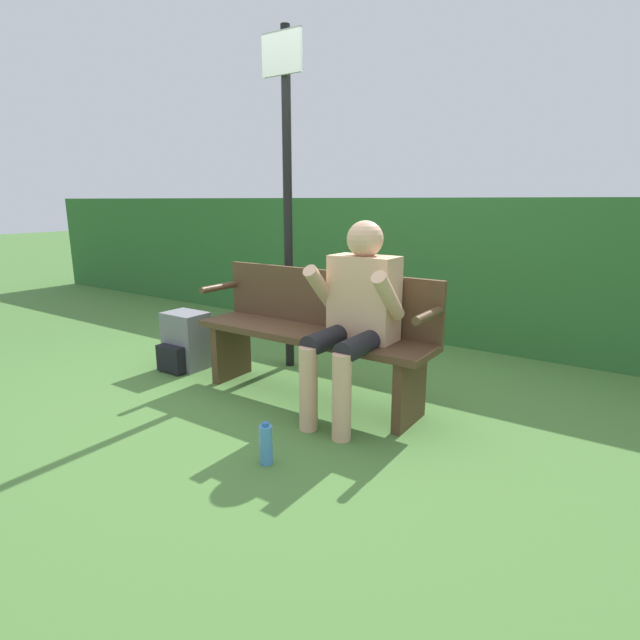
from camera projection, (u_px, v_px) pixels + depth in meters
ground_plane at (310, 398)px, 3.46m from camera, size 40.00×40.00×0.00m
hedge_back at (429, 268)px, 4.94m from camera, size 12.00×0.51×1.36m
park_bench at (315, 331)px, 3.40m from camera, size 1.71×0.41×0.87m
person_seated at (355, 309)px, 3.04m from camera, size 0.55×0.61×1.22m
backpack at (185, 342)px, 4.04m from camera, size 0.33×0.34×0.46m
water_bottle at (266, 444)px, 2.58m from camera, size 0.07×0.07×0.23m
signpost at (287, 184)px, 3.80m from camera, size 0.35×0.09×2.56m
parked_car at (452, 225)px, 14.32m from camera, size 2.39×4.73×1.31m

